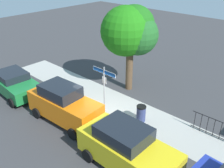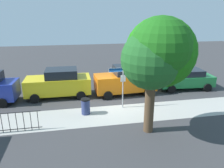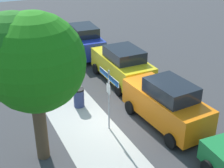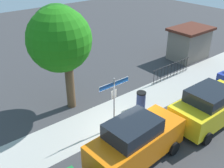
{
  "view_description": "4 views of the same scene",
  "coord_description": "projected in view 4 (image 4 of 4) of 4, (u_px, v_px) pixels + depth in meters",
  "views": [
    {
      "loc": [
        9.02,
        -9.07,
        8.48
      ],
      "look_at": [
        0.2,
        0.56,
        1.83
      ],
      "focal_mm": 40.46,
      "sensor_mm": 36.0,
      "label": 1
    },
    {
      "loc": [
        2.82,
        13.03,
        5.83
      ],
      "look_at": [
        0.43,
        0.48,
        1.67
      ],
      "focal_mm": 34.99,
      "sensor_mm": 36.0,
      "label": 2
    },
    {
      "loc": [
        -10.87,
        5.43,
        7.95
      ],
      "look_at": [
        0.58,
        -0.17,
        1.69
      ],
      "focal_mm": 50.52,
      "sensor_mm": 36.0,
      "label": 3
    },
    {
      "loc": [
        -7.24,
        -8.0,
        8.31
      ],
      "look_at": [
        0.07,
        0.99,
        2.16
      ],
      "focal_mm": 42.18,
      "sensor_mm": 36.0,
      "label": 4
    }
  ],
  "objects": [
    {
      "name": "utility_shed",
      "position": [
        189.0,
        43.0,
        21.19
      ],
      "size": [
        3.36,
        2.44,
        2.55
      ],
      "color": "slate",
      "rests_on": "ground_plane"
    },
    {
      "name": "trash_bin",
      "position": [
        141.0,
        100.0,
        14.98
      ],
      "size": [
        0.55,
        0.55,
        0.98
      ],
      "color": "navy",
      "rests_on": "ground_plane"
    },
    {
      "name": "ground_plane",
      "position": [
        123.0,
        129.0,
        13.41
      ],
      "size": [
        60.0,
        60.0,
        0.0
      ],
      "primitive_type": "plane",
      "color": "#38383A"
    },
    {
      "name": "iron_fence",
      "position": [
        171.0,
        70.0,
        18.32
      ],
      "size": [
        3.87,
        0.04,
        1.07
      ],
      "color": "black",
      "rests_on": "ground_plane"
    },
    {
      "name": "shade_tree",
      "position": [
        61.0,
        38.0,
        13.49
      ],
      "size": [
        3.65,
        3.59,
        5.76
      ],
      "color": "brown",
      "rests_on": "ground_plane"
    },
    {
      "name": "car_yellow",
      "position": [
        210.0,
        106.0,
        13.41
      ],
      "size": [
        4.58,
        2.16,
        2.06
      ],
      "rotation": [
        0.0,
        0.0,
        -0.01
      ],
      "color": "gold",
      "rests_on": "ground_plane"
    },
    {
      "name": "street_sign",
      "position": [
        114.0,
        93.0,
        12.57
      ],
      "size": [
        1.79,
        0.07,
        2.82
      ],
      "color": "#9EA0A5",
      "rests_on": "ground_plane"
    },
    {
      "name": "car_orange",
      "position": [
        136.0,
        141.0,
        10.92
      ],
      "size": [
        4.58,
        2.16,
        2.18
      ],
      "rotation": [
        0.0,
        0.0,
        0.06
      ],
      "color": "orange",
      "rests_on": "ground_plane"
    },
    {
      "name": "sidewalk_strip",
      "position": [
        134.0,
        105.0,
        15.41
      ],
      "size": [
        24.0,
        2.6,
        0.0
      ],
      "primitive_type": "cube",
      "color": "#A6A59E",
      "rests_on": "ground_plane"
    }
  ]
}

